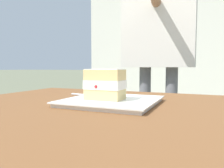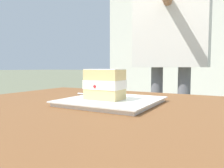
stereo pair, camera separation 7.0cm
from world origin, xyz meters
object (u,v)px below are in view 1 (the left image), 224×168
object	(u,v)px
dessert_plate	(112,101)
diner_person	(159,25)
cake_slice	(105,84)
dessert_fork	(90,95)
patio_table	(120,144)

from	to	relation	value
dessert_plate	diner_person	size ratio (longest dim) A/B	0.18
dessert_plate	cake_slice	bearing A→B (deg)	-127.89
dessert_plate	dessert_fork	bearing A→B (deg)	139.66
dessert_plate	diner_person	bearing A→B (deg)	90.37
cake_slice	dessert_fork	world-z (taller)	cake_slice
dessert_plate	diner_person	world-z (taller)	diner_person
patio_table	dessert_fork	size ratio (longest dim) A/B	7.14
patio_table	cake_slice	xyz separation A→B (m)	(-0.07, 0.06, 0.17)
cake_slice	patio_table	bearing A→B (deg)	-37.48
dessert_plate	cake_slice	distance (m)	0.06
dessert_plate	diner_person	distance (m)	0.86
cake_slice	diner_person	distance (m)	0.86
patio_table	dessert_plate	bearing A→B (deg)	127.29
cake_slice	diner_person	size ratio (longest dim) A/B	0.07
patio_table	cake_slice	distance (m)	0.19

